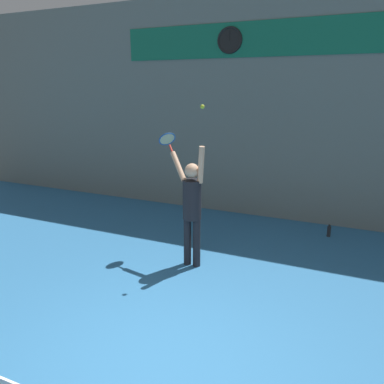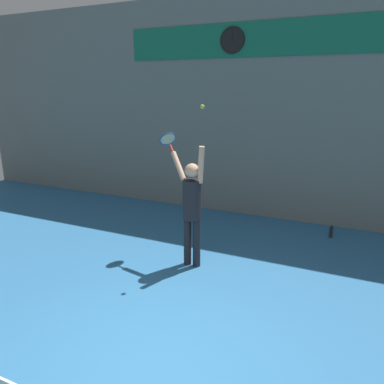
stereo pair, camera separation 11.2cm
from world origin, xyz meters
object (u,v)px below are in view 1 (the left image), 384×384
(scoreboard_clock, at_px, (230,40))
(water_bottle, at_px, (329,231))
(tennis_player, at_px, (192,204))
(tennis_racket, at_px, (167,140))
(tennis_ball, at_px, (202,107))

(scoreboard_clock, distance_m, water_bottle, 4.65)
(tennis_player, relative_size, tennis_racket, 5.37)
(scoreboard_clock, height_order, tennis_racket, scoreboard_clock)
(water_bottle, bearing_deg, tennis_racket, -145.63)
(scoreboard_clock, bearing_deg, water_bottle, -15.29)
(tennis_racket, xyz_separation_m, tennis_ball, (0.85, -0.46, 0.61))
(water_bottle, bearing_deg, tennis_ball, -129.01)
(scoreboard_clock, distance_m, tennis_ball, 3.33)
(tennis_ball, xyz_separation_m, water_bottle, (1.89, 2.34, -2.58))
(scoreboard_clock, bearing_deg, tennis_ball, -79.00)
(tennis_ball, bearing_deg, tennis_racket, 151.53)
(tennis_player, distance_m, tennis_racket, 1.26)
(tennis_player, height_order, water_bottle, tennis_player)
(tennis_racket, bearing_deg, tennis_player, -33.25)
(scoreboard_clock, height_order, tennis_player, scoreboard_clock)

